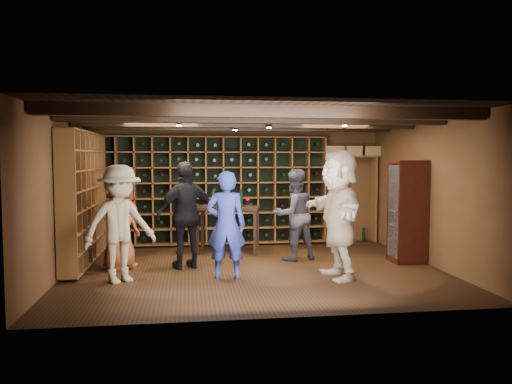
{
  "coord_description": "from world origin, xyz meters",
  "views": [
    {
      "loc": [
        -1.07,
        -7.99,
        1.83
      ],
      "look_at": [
        0.05,
        0.2,
        1.26
      ],
      "focal_mm": 35.0,
      "sensor_mm": 36.0,
      "label": 1
    }
  ],
  "objects": [
    {
      "name": "room_shell",
      "position": [
        0.0,
        0.05,
        2.42
      ],
      "size": [
        6.0,
        6.0,
        6.0
      ],
      "color": "#4F331B",
      "rests_on": "ground"
    },
    {
      "name": "wine_rack_back",
      "position": [
        -0.52,
        2.33,
        1.15
      ],
      "size": [
        4.65,
        0.3,
        2.2
      ],
      "color": "brown",
      "rests_on": "ground"
    },
    {
      "name": "guest_red_floral",
      "position": [
        -2.18,
        0.35,
        0.79
      ],
      "size": [
        0.79,
        0.91,
        1.58
      ],
      "primitive_type": "imported",
      "rotation": [
        0.0,
        0.0,
        1.1
      ],
      "color": "maroon",
      "rests_on": "ground"
    },
    {
      "name": "crate_shelf",
      "position": [
        2.41,
        2.32,
        1.57
      ],
      "size": [
        1.2,
        0.32,
        2.07
      ],
      "color": "brown",
      "rests_on": "ground"
    },
    {
      "name": "guest_khaki",
      "position": [
        -2.06,
        -0.57,
        0.86
      ],
      "size": [
        1.28,
        1.15,
        1.72
      ],
      "primitive_type": "imported",
      "rotation": [
        0.0,
        0.0,
        0.59
      ],
      "color": "gray",
      "rests_on": "ground"
    },
    {
      "name": "ground",
      "position": [
        0.0,
        0.0,
        0.0
      ],
      "size": [
        6.0,
        6.0,
        0.0
      ],
      "primitive_type": "plane",
      "color": "black",
      "rests_on": "ground"
    },
    {
      "name": "display_cabinet",
      "position": [
        2.71,
        0.2,
        0.86
      ],
      "size": [
        0.55,
        0.5,
        1.75
      ],
      "color": "black",
      "rests_on": "ground"
    },
    {
      "name": "wine_rack_left",
      "position": [
        -2.83,
        0.82,
        1.15
      ],
      "size": [
        0.3,
        2.65,
        2.2
      ],
      "color": "brown",
      "rests_on": "ground"
    },
    {
      "name": "guest_woman_black",
      "position": [
        -1.1,
        0.23,
        0.88
      ],
      "size": [
        1.12,
        0.78,
        1.76
      ],
      "primitive_type": "imported",
      "rotation": [
        0.0,
        0.0,
        3.51
      ],
      "color": "black",
      "rests_on": "ground"
    },
    {
      "name": "man_grey_suit",
      "position": [
        0.8,
        0.66,
        0.81
      ],
      "size": [
        0.94,
        0.82,
        1.62
      ],
      "primitive_type": "imported",
      "rotation": [
        0.0,
        0.0,
        3.45
      ],
      "color": "black",
      "rests_on": "ground"
    },
    {
      "name": "guest_beige",
      "position": [
        1.19,
        -0.72,
        0.97
      ],
      "size": [
        0.67,
        1.83,
        1.94
      ],
      "primitive_type": "imported",
      "rotation": [
        0.0,
        0.0,
        4.76
      ],
      "color": "tan",
      "rests_on": "ground"
    },
    {
      "name": "tasting_table",
      "position": [
        -0.32,
        1.47,
        0.79
      ],
      "size": [
        1.29,
        0.84,
        1.17
      ],
      "rotation": [
        0.0,
        0.0,
        -0.23
      ],
      "color": "black",
      "rests_on": "ground"
    },
    {
      "name": "man_blue_shirt",
      "position": [
        -0.5,
        -0.54,
        0.82
      ],
      "size": [
        0.63,
        0.45,
        1.63
      ],
      "primitive_type": "imported",
      "rotation": [
        0.0,
        0.0,
        3.04
      ],
      "color": "navy",
      "rests_on": "ground"
    }
  ]
}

